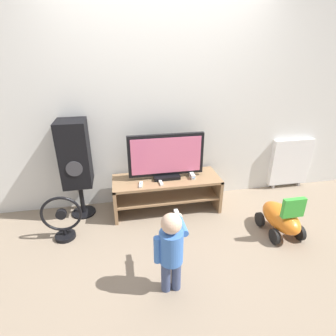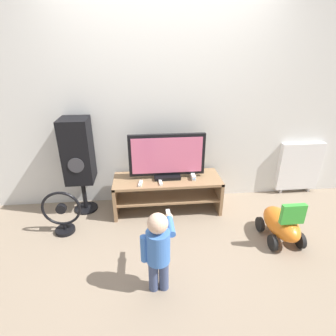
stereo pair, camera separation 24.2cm
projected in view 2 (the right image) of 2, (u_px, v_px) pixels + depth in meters
name	position (u px, v px, depth m)	size (l,w,h in m)	color
ground_plane	(169.00, 219.00, 3.06)	(16.00, 16.00, 0.00)	gray
wall_back	(164.00, 98.00, 3.02)	(10.00, 0.06, 2.60)	silver
tv_stand	(167.00, 188.00, 3.15)	(1.26, 0.46, 0.42)	#93704C
television	(167.00, 157.00, 3.01)	(0.88, 0.20, 0.53)	black
game_console	(193.00, 176.00, 3.09)	(0.05, 0.17, 0.05)	white
remote_primary	(140.00, 183.00, 2.95)	(0.06, 0.13, 0.03)	white
remote_secondary	(161.00, 182.00, 2.97)	(0.04, 0.13, 0.03)	white
child	(158.00, 246.00, 2.01)	(0.28, 0.43, 0.73)	#3F4C72
speaker_tower	(78.00, 152.00, 2.95)	(0.31, 0.34, 1.14)	black
floor_fan	(62.00, 214.00, 2.76)	(0.40, 0.21, 0.50)	black
ride_on_toy	(282.00, 224.00, 2.66)	(0.33, 0.54, 0.50)	orange
radiator	(299.00, 167.00, 3.50)	(0.58, 0.08, 0.71)	white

